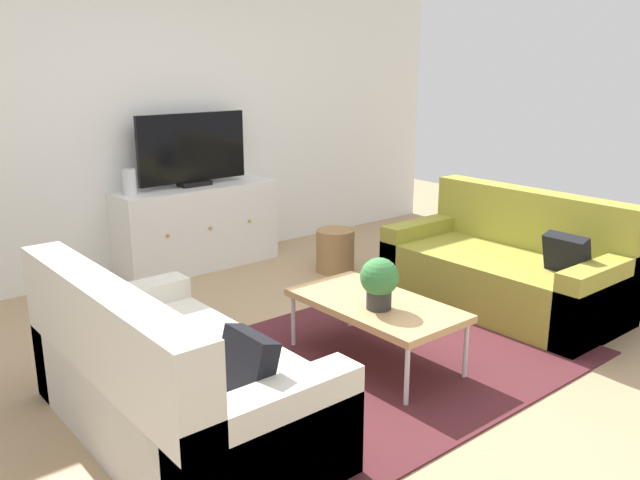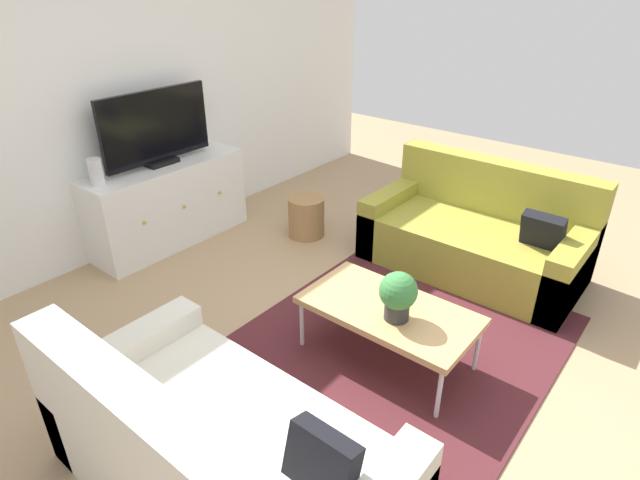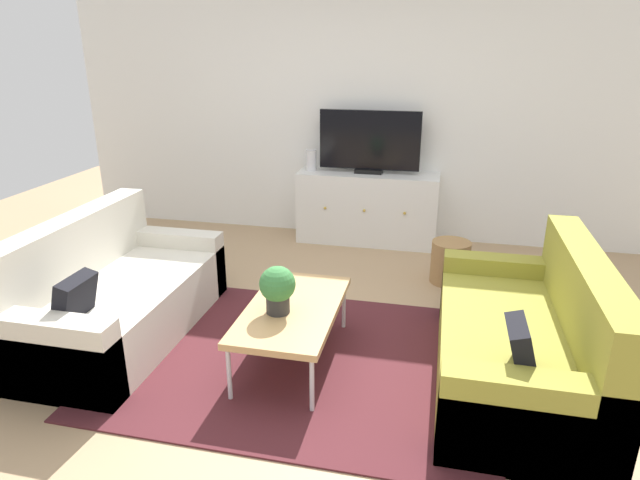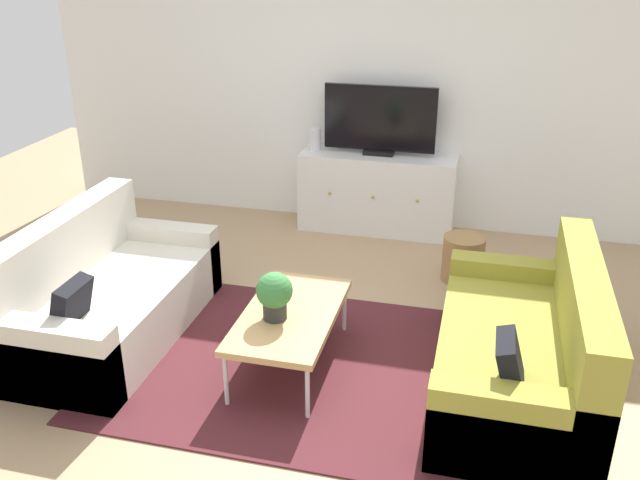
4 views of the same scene
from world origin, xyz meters
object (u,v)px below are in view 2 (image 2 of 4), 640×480
flat_screen_tv (156,128)px  couch_left_side (211,463)px  tv_console (169,204)px  wicker_basket (306,217)px  couch_right_side (478,236)px  potted_plant (398,294)px  glass_vase (96,172)px  coffee_table (389,311)px

flat_screen_tv → couch_left_side: bearing=-122.7°
couch_left_side → tv_console: bearing=57.1°
couch_left_side → flat_screen_tv: (1.54, 2.39, 0.79)m
wicker_basket → couch_right_side: bearing=-72.3°
potted_plant → wicker_basket: potted_plant is taller
glass_vase → couch_right_side: bearing=-50.5°
glass_vase → wicker_basket: size_ratio=0.57×
couch_right_side → wicker_basket: couch_right_side is taller
couch_right_side → tv_console: (-1.35, 2.37, 0.09)m
couch_right_side → flat_screen_tv: bearing=119.3°
couch_right_side → potted_plant: 1.59m
potted_plant → tv_console: bearing=85.2°
couch_left_side → potted_plant: 1.36m
couch_right_side → coffee_table: 1.50m
potted_plant → flat_screen_tv: size_ratio=0.30×
tv_console → flat_screen_tv: bearing=90.0°
coffee_table → flat_screen_tv: size_ratio=1.06×
couch_right_side → coffee_table: bearing=-177.7°
potted_plant → glass_vase: 2.57m
couch_left_side → potted_plant: couch_left_side is taller
glass_vase → couch_left_side: bearing=-111.4°
flat_screen_tv → wicker_basket: flat_screen_tv is taller
flat_screen_tv → glass_vase: size_ratio=4.80×
potted_plant → flat_screen_tv: flat_screen_tv is taller
coffee_table → flat_screen_tv: (0.15, 2.45, 0.69)m
tv_console → coffee_table: bearing=-93.4°
coffee_table → wicker_basket: 1.86m
couch_left_side → flat_screen_tv: bearing=57.3°
tv_console → flat_screen_tv: (0.00, 0.02, 0.69)m
glass_vase → coffee_table: bearing=-79.2°
potted_plant → tv_console: tv_console is taller
couch_left_side → tv_console: couch_left_side is taller
couch_left_side → coffee_table: bearing=-2.5°
couch_left_side → couch_right_side: size_ratio=1.00×
flat_screen_tv → coffee_table: bearing=-93.4°
potted_plant → wicker_basket: (1.09, 1.64, -0.39)m
wicker_basket → flat_screen_tv: bearing=133.9°
flat_screen_tv → wicker_basket: size_ratio=2.72×
couch_right_side → wicker_basket: 1.56m
couch_right_side → wicker_basket: bearing=107.7°
potted_plant → tv_console: size_ratio=0.21×
couch_left_side → flat_screen_tv: size_ratio=1.67×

